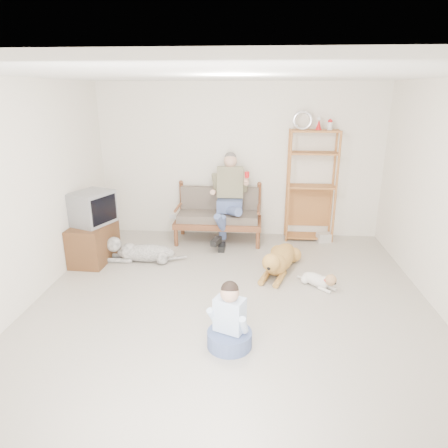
# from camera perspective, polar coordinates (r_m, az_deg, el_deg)

# --- Properties ---
(floor) EXTENTS (5.50, 5.50, 0.00)m
(floor) POSITION_cam_1_polar(r_m,az_deg,el_deg) (5.01, 0.95, -12.00)
(floor) COLOR beige
(floor) RESTS_ON ground
(ceiling) EXTENTS (5.50, 5.50, 0.00)m
(ceiling) POSITION_cam_1_polar(r_m,az_deg,el_deg) (4.32, 1.15, 20.56)
(ceiling) COLOR white
(ceiling) RESTS_ON ground
(wall_back) EXTENTS (5.00, 0.00, 5.00)m
(wall_back) POSITION_cam_1_polar(r_m,az_deg,el_deg) (7.17, 2.28, 8.92)
(wall_back) COLOR silver
(wall_back) RESTS_ON ground
(wall_front) EXTENTS (5.00, 0.00, 5.00)m
(wall_front) POSITION_cam_1_polar(r_m,az_deg,el_deg) (1.98, -3.63, -18.71)
(wall_front) COLOR silver
(wall_front) RESTS_ON ground
(wall_left) EXTENTS (0.00, 5.50, 5.50)m
(wall_left) POSITION_cam_1_polar(r_m,az_deg,el_deg) (5.24, -27.44, 3.23)
(wall_left) COLOR silver
(wall_left) RESTS_ON ground
(loveseat) EXTENTS (1.51, 0.72, 0.95)m
(loveseat) POSITION_cam_1_polar(r_m,az_deg,el_deg) (7.03, -0.78, 1.48)
(loveseat) COLOR brown
(loveseat) RESTS_ON ground
(man) EXTENTS (0.59, 0.85, 1.37)m
(man) POSITION_cam_1_polar(r_m,az_deg,el_deg) (6.76, 0.55, 2.85)
(man) COLOR #54669B
(man) RESTS_ON loveseat
(etagere) EXTENTS (0.86, 0.38, 2.24)m
(etagere) POSITION_cam_1_polar(r_m,az_deg,el_deg) (7.11, 12.34, 5.46)
(etagere) COLOR #9E6531
(etagere) RESTS_ON ground
(book_stack) EXTENTS (0.27, 0.23, 0.15)m
(book_stack) POSITION_cam_1_polar(r_m,az_deg,el_deg) (7.29, 14.06, -1.86)
(book_stack) COLOR silver
(book_stack) RESTS_ON ground
(tv_stand) EXTENTS (0.54, 0.92, 0.60)m
(tv_stand) POSITION_cam_1_polar(r_m,az_deg,el_deg) (6.56, -18.14, -2.44)
(tv_stand) COLOR brown
(tv_stand) RESTS_ON ground
(crt_tv) EXTENTS (0.67, 0.73, 0.50)m
(crt_tv) POSITION_cam_1_polar(r_m,az_deg,el_deg) (6.40, -18.31, 2.19)
(crt_tv) COLOR slate
(crt_tv) RESTS_ON tv_stand
(wall_outlet) EXTENTS (0.12, 0.02, 0.08)m
(wall_outlet) POSITION_cam_1_polar(r_m,az_deg,el_deg) (7.54, -7.36, 1.06)
(wall_outlet) COLOR silver
(wall_outlet) RESTS_ON ground
(golden_retriever) EXTENTS (0.66, 1.42, 0.44)m
(golden_retriever) POSITION_cam_1_polar(r_m,az_deg,el_deg) (5.95, 7.86, -5.10)
(golden_retriever) COLOR #BA8340
(golden_retriever) RESTS_ON ground
(shaggy_dog) EXTENTS (1.32, 0.34, 0.39)m
(shaggy_dog) POSITION_cam_1_polar(r_m,az_deg,el_deg) (6.39, -12.09, -3.86)
(shaggy_dog) COLOR white
(shaggy_dog) RESTS_ON ground
(terrier) EXTENTS (0.51, 0.50, 0.25)m
(terrier) POSITION_cam_1_polar(r_m,az_deg,el_deg) (5.62, 13.59, -7.82)
(terrier) COLOR white
(terrier) RESTS_ON ground
(child) EXTENTS (0.47, 0.47, 0.74)m
(child) POSITION_cam_1_polar(r_m,az_deg,el_deg) (4.24, 0.80, -14.00)
(child) COLOR #54669B
(child) RESTS_ON ground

